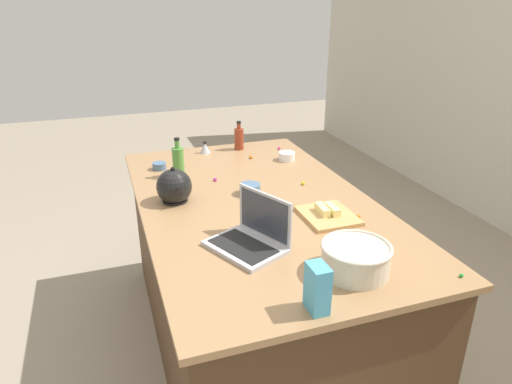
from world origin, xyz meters
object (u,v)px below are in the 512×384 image
laptop (251,236)px  bottle_soy (239,138)px  cutting_board (328,216)px  bottle_olive (178,161)px  ramekin_medium (287,156)px  butter_stick_right (332,209)px  ramekin_small (251,189)px  mixing_bowl_large (356,258)px  kettle (174,187)px  butter_stick_left (322,210)px  candy_bag (317,288)px  ramekin_wide (159,166)px  kitchen_timer (205,148)px

laptop → bottle_soy: 1.33m
bottle_soy → cutting_board: (1.14, 0.09, -0.07)m
bottle_olive → cutting_board: size_ratio=0.84×
cutting_board → ramekin_medium: ramekin_medium is taller
butter_stick_right → ramekin_small: 0.47m
mixing_bowl_large → kettle: size_ratio=1.25×
butter_stick_left → laptop: bearing=-68.8°
ramekin_small → butter_stick_right: bearing=36.0°
cutting_board → kettle: bearing=-122.9°
cutting_board → ramekin_small: size_ratio=2.50×
ramekin_medium → candy_bag: (1.44, -0.49, 0.06)m
ramekin_wide → ramekin_small: bearing=36.9°
bottle_soy → kettle: (0.72, -0.56, 0.00)m
bottle_soy → butter_stick_right: (1.14, 0.11, -0.04)m
butter_stick_left → bottle_soy: bearing=-176.7°
mixing_bowl_large → ramekin_small: (-0.84, -0.13, -0.03)m
bottle_soy → butter_stick_left: bearing=3.3°
bottle_soy → kitchen_timer: (0.00, -0.24, -0.04)m
butter_stick_right → kitchen_timer: kitchen_timer is taller
mixing_bowl_large → ramekin_medium: 1.31m
mixing_bowl_large → bottle_soy: 1.60m
cutting_board → kitchen_timer: (-1.14, -0.33, 0.03)m
ramekin_medium → candy_bag: size_ratio=0.61×
candy_bag → bottle_soy: bearing=171.2°
cutting_board → ramekin_medium: bearing=170.9°
bottle_olive → ramekin_medium: 0.70m
laptop → kitchen_timer: size_ratio=4.86×
bottle_soy → cutting_board: bottle_soy is taller
laptop → kettle: 0.60m
candy_bag → bottle_olive: bearing=-171.4°
bottle_olive → ramekin_wide: bearing=-149.7°
laptop → ramekin_wide: 1.09m
cutting_board → ramekin_wide: ramekin_wide is taller
bottle_olive → cutting_board: 0.96m
ramekin_medium → ramekin_wide: 0.80m
bottle_soy → ramekin_small: bearing=-12.5°
candy_bag → laptop: bearing=-171.7°
laptop → kitchen_timer: bearing=175.4°
butter_stick_right → ramekin_wide: (-0.92, -0.68, -0.02)m
mixing_bowl_large → candy_bag: size_ratio=1.57×
bottle_olive → kitchen_timer: bearing=147.0°
laptop → kettle: size_ratio=1.75×
mixing_bowl_large → ramekin_medium: size_ratio=2.58×
cutting_board → ramekin_medium: 0.84m
mixing_bowl_large → ramekin_wide: bearing=-158.7°
laptop → cutting_board: size_ratio=1.36×
ramekin_wide → kitchen_timer: 0.40m
candy_bag → ramekin_small: bearing=174.1°
kitchen_timer → cutting_board: bearing=15.9°
laptop → candy_bag: size_ratio=2.20×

